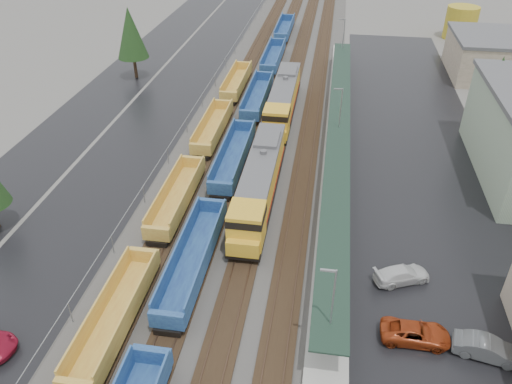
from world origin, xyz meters
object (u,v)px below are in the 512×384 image
well_string_blue (234,157)px  parked_car_east_b (415,333)px  locomotive_lead (259,184)px  locomotive_trail (283,101)px  parked_car_east_e (488,349)px  storage_tank (461,23)px  well_string_yellow (151,248)px  parked_car_east_c (402,275)px

well_string_blue → parked_car_east_b: size_ratio=24.16×
locomotive_lead → locomotive_trail: 21.00m
locomotive_lead → parked_car_east_b: (13.72, -15.24, -1.76)m
parked_car_east_e → well_string_blue: bearing=55.4°
locomotive_trail → storage_tank: size_ratio=3.37×
locomotive_lead → parked_car_east_e: (18.51, -15.95, -1.68)m
well_string_yellow → locomotive_trail: bearing=75.3°
well_string_yellow → parked_car_east_b: well_string_yellow is taller
well_string_yellow → parked_car_east_c: (21.28, 0.46, -0.47)m
well_string_yellow → well_string_blue: 17.21m
well_string_yellow → parked_car_east_e: well_string_yellow is taller
locomotive_lead → parked_car_east_e: size_ratio=4.37×
well_string_yellow → parked_car_east_c: bearing=1.2°
well_string_blue → parked_car_east_c: well_string_blue is taller
locomotive_lead → storage_tank: size_ratio=3.37×
storage_tank → parked_car_east_c: 74.07m
locomotive_lead → well_string_yellow: 12.53m
parked_car_east_e → parked_car_east_b: bearing=92.7°
well_string_yellow → well_string_blue: size_ratio=0.77×
locomotive_lead → locomotive_trail: same height
locomotive_lead → parked_car_east_b: locomotive_lead is taller
well_string_blue → parked_car_east_e: bearing=-45.8°
well_string_yellow → parked_car_east_c: size_ratio=19.68×
well_string_blue → parked_car_east_c: (17.28, -16.28, -0.51)m
parked_car_east_c → well_string_blue: bearing=23.6°
parked_car_east_e → locomotive_lead: bearing=60.4°
storage_tank → parked_car_east_e: size_ratio=1.30×
storage_tank → well_string_yellow: bearing=-117.7°
locomotive_trail → parked_car_east_c: size_ratio=4.34×
well_string_blue → storage_tank: storage_tank is taller
locomotive_lead → parked_car_east_b: bearing=-48.0°
locomotive_lead → locomotive_trail: size_ratio=1.00×
parked_car_east_c → parked_car_east_e: size_ratio=1.01×
well_string_blue → parked_car_east_c: 23.75m
locomotive_trail → well_string_blue: size_ratio=0.17×
parked_car_east_b → parked_car_east_c: (-0.44, 6.14, -0.01)m
locomotive_trail → storage_tank: (30.06, 42.00, 0.58)m
well_string_yellow → parked_car_east_c: 21.29m
storage_tank → parked_car_east_b: (-16.34, -78.24, -2.33)m
parked_car_east_e → storage_tank: bearing=2.9°
locomotive_trail → locomotive_lead: bearing=-90.0°
parked_car_east_c → parked_car_east_e: parked_car_east_e is taller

